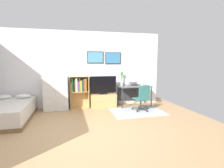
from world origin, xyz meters
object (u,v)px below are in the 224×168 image
object	(u,v)px
tv_stand	(103,100)
desk	(134,89)
bookshelf	(79,88)
dresser	(56,93)
laptop	(134,84)
computer_mouse	(142,85)
office_chair	(142,97)
wine_glass	(126,83)
bamboo_vase	(122,78)
television	(103,85)
bed	(7,112)

from	to	relation	value
tv_stand	desk	size ratio (longest dim) A/B	0.78
tv_stand	bookshelf	bearing A→B (deg)	177.21
dresser	laptop	bearing A→B (deg)	0.35
bookshelf	tv_stand	distance (m)	0.97
computer_mouse	office_chair	bearing A→B (deg)	-111.98
dresser	wine_glass	distance (m)	2.45
office_chair	bamboo_vase	bearing A→B (deg)	106.04
dresser	computer_mouse	xyz separation A→B (m)	(3.06, -0.13, 0.18)
laptop	bamboo_vase	distance (m)	0.51
television	bed	bearing A→B (deg)	-165.30
laptop	computer_mouse	size ratio (longest dim) A/B	3.97
tv_stand	television	world-z (taller)	television
bed	office_chair	size ratio (longest dim) A/B	2.31
television	office_chair	size ratio (longest dim) A/B	1.10
laptop	tv_stand	bearing A→B (deg)	174.79
bed	desk	distance (m)	4.16
laptop	wine_glass	world-z (taller)	wine_glass
television	laptop	distance (m)	1.18
bookshelf	tv_stand	world-z (taller)	bookshelf
office_chair	dresser	bearing A→B (deg)	155.87
bed	laptop	bearing A→B (deg)	11.65
bed	television	size ratio (longest dim) A/B	2.09
tv_stand	television	xyz separation A→B (m)	(0.00, -0.02, 0.56)
wine_glass	laptop	bearing A→B (deg)	27.56
desk	bamboo_vase	xyz separation A→B (m)	(-0.43, 0.13, 0.42)
television	wine_glass	size ratio (longest dim) A/B	5.28
dresser	bookshelf	bearing A→B (deg)	4.17
television	office_chair	bearing A→B (deg)	-35.17
tv_stand	television	distance (m)	0.56
desk	computer_mouse	size ratio (longest dim) A/B	11.30
tv_stand	wine_glass	distance (m)	1.04
tv_stand	computer_mouse	size ratio (longest dim) A/B	8.86
desk	computer_mouse	distance (m)	0.33
computer_mouse	wine_glass	xyz separation A→B (m)	(-0.64, -0.05, 0.12)
tv_stand	laptop	size ratio (longest dim) A/B	2.23
bed	tv_stand	world-z (taller)	bed
dresser	wine_glass	size ratio (longest dim) A/B	6.41
wine_glass	bamboo_vase	bearing A→B (deg)	101.16
bed	computer_mouse	size ratio (longest dim) A/B	19.10
tv_stand	office_chair	xyz separation A→B (m)	(1.16, -0.84, 0.22)
wine_glass	desk	bearing A→B (deg)	25.71
bed	bamboo_vase	distance (m)	3.83
bookshelf	desk	world-z (taller)	bookshelf
desk	bamboo_vase	distance (m)	0.62
television	wine_glass	distance (m)	0.82
bookshelf	wine_glass	world-z (taller)	bookshelf
dresser	wine_glass	world-z (taller)	dresser
tv_stand	office_chair	world-z (taller)	office_chair
bookshelf	television	world-z (taller)	bookshelf
bed	bamboo_vase	xyz separation A→B (m)	(3.64, 0.90, 0.78)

